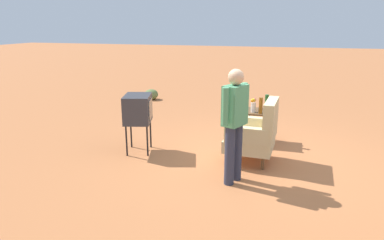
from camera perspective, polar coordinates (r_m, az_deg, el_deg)
ground_plane at (r=5.93m, az=10.13°, el=-6.78°), size 60.00×60.00×0.00m
armchair at (r=5.77m, az=10.42°, el=-2.16°), size 0.81×0.81×1.06m
side_table at (r=6.77m, az=11.06°, el=0.71°), size 0.56×0.56×0.62m
tv_on_stand at (r=6.15m, az=-8.83°, el=1.77°), size 0.70×0.59×1.03m
person_standing at (r=4.87m, az=6.96°, el=0.08°), size 0.53×0.34×1.64m
bottle_wine_green at (r=6.70m, az=12.10°, el=2.72°), size 0.07×0.07×0.32m
soda_can_blue at (r=6.90m, az=11.12°, el=2.31°), size 0.07×0.07×0.12m
bottle_tall_amber at (r=6.52m, az=11.16°, el=2.33°), size 0.07×0.07×0.30m
soda_can_red at (r=6.85m, az=12.68°, el=2.10°), size 0.07×0.07×0.12m
flower_vase at (r=6.59m, az=9.99°, el=2.52°), size 0.15×0.10×0.27m
shrub_far at (r=10.61m, az=-6.66°, el=4.18°), size 0.41×0.41×0.31m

